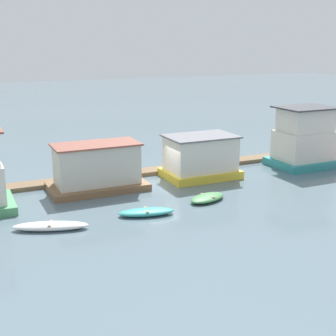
{
  "coord_description": "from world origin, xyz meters",
  "views": [
    {
      "loc": [
        -13.25,
        -29.85,
        9.88
      ],
      "look_at": [
        0.0,
        -1.0,
        1.4
      ],
      "focal_mm": 50.0,
      "sensor_mm": 36.0,
      "label": 1
    }
  ],
  "objects_px": {
    "dinghy_teal": "(146,212)",
    "dinghy_white": "(51,226)",
    "houseboat_teal": "(304,140)",
    "dinghy_green": "(207,198)",
    "houseboat_yellow": "(200,157)",
    "mooring_post_far_left": "(217,161)",
    "mooring_post_near_right": "(223,156)",
    "houseboat_brown": "(97,168)"
  },
  "relations": [
    {
      "from": "dinghy_teal",
      "to": "dinghy_white",
      "type": "bearing_deg",
      "value": 178.89
    },
    {
      "from": "houseboat_teal",
      "to": "dinghy_green",
      "type": "bearing_deg",
      "value": -158.7
    },
    {
      "from": "houseboat_yellow",
      "to": "houseboat_teal",
      "type": "relative_size",
      "value": 1.07
    },
    {
      "from": "houseboat_teal",
      "to": "mooring_post_far_left",
      "type": "distance_m",
      "value": 7.41
    },
    {
      "from": "dinghy_white",
      "to": "dinghy_teal",
      "type": "xyz_separation_m",
      "value": [
        5.61,
        -0.11,
        -0.02
      ]
    },
    {
      "from": "houseboat_yellow",
      "to": "mooring_post_near_right",
      "type": "distance_m",
      "value": 3.42
    },
    {
      "from": "houseboat_brown",
      "to": "dinghy_green",
      "type": "relative_size",
      "value": 2.17
    },
    {
      "from": "dinghy_white",
      "to": "dinghy_teal",
      "type": "height_order",
      "value": "dinghy_white"
    },
    {
      "from": "dinghy_green",
      "to": "mooring_post_far_left",
      "type": "relative_size",
      "value": 2.35
    },
    {
      "from": "houseboat_brown",
      "to": "mooring_post_near_right",
      "type": "bearing_deg",
      "value": 7.14
    },
    {
      "from": "houseboat_brown",
      "to": "dinghy_green",
      "type": "distance_m",
      "value": 7.95
    },
    {
      "from": "mooring_post_far_left",
      "to": "mooring_post_near_right",
      "type": "bearing_deg",
      "value": 0.0
    },
    {
      "from": "dinghy_teal",
      "to": "houseboat_teal",
      "type": "bearing_deg",
      "value": 18.2
    },
    {
      "from": "houseboat_teal",
      "to": "mooring_post_near_right",
      "type": "relative_size",
      "value": 2.45
    },
    {
      "from": "houseboat_brown",
      "to": "mooring_post_far_left",
      "type": "height_order",
      "value": "houseboat_brown"
    },
    {
      "from": "houseboat_brown",
      "to": "dinghy_white",
      "type": "height_order",
      "value": "houseboat_brown"
    },
    {
      "from": "houseboat_yellow",
      "to": "mooring_post_near_right",
      "type": "bearing_deg",
      "value": 27.83
    },
    {
      "from": "houseboat_brown",
      "to": "houseboat_yellow",
      "type": "distance_m",
      "value": 8.01
    },
    {
      "from": "dinghy_white",
      "to": "mooring_post_near_right",
      "type": "distance_m",
      "value": 17.12
    },
    {
      "from": "dinghy_white",
      "to": "mooring_post_far_left",
      "type": "height_order",
      "value": "mooring_post_far_left"
    },
    {
      "from": "houseboat_brown",
      "to": "houseboat_yellow",
      "type": "xyz_separation_m",
      "value": [
        8.01,
        -0.2,
        0.02
      ]
    },
    {
      "from": "houseboat_teal",
      "to": "mooring_post_near_right",
      "type": "xyz_separation_m",
      "value": [
        -6.35,
        2.17,
        -1.18
      ]
    },
    {
      "from": "dinghy_teal",
      "to": "mooring_post_far_left",
      "type": "distance_m",
      "value": 11.92
    },
    {
      "from": "houseboat_yellow",
      "to": "mooring_post_far_left",
      "type": "height_order",
      "value": "houseboat_yellow"
    },
    {
      "from": "houseboat_yellow",
      "to": "mooring_post_near_right",
      "type": "height_order",
      "value": "houseboat_yellow"
    },
    {
      "from": "houseboat_yellow",
      "to": "dinghy_white",
      "type": "xyz_separation_m",
      "value": [
        -12.44,
        -5.8,
        -1.33
      ]
    },
    {
      "from": "mooring_post_far_left",
      "to": "houseboat_brown",
      "type": "bearing_deg",
      "value": -172.48
    },
    {
      "from": "houseboat_brown",
      "to": "mooring_post_far_left",
      "type": "distance_m",
      "value": 10.57
    },
    {
      "from": "houseboat_brown",
      "to": "mooring_post_near_right",
      "type": "relative_size",
      "value": 3.19
    },
    {
      "from": "houseboat_yellow",
      "to": "houseboat_teal",
      "type": "xyz_separation_m",
      "value": [
        9.34,
        -0.59,
        0.68
      ]
    },
    {
      "from": "houseboat_brown",
      "to": "houseboat_yellow",
      "type": "height_order",
      "value": "houseboat_brown"
    },
    {
      "from": "houseboat_brown",
      "to": "dinghy_teal",
      "type": "height_order",
      "value": "houseboat_brown"
    },
    {
      "from": "houseboat_brown",
      "to": "houseboat_teal",
      "type": "distance_m",
      "value": 17.38
    },
    {
      "from": "dinghy_white",
      "to": "houseboat_yellow",
      "type": "bearing_deg",
      "value": 25.0
    },
    {
      "from": "houseboat_yellow",
      "to": "dinghy_white",
      "type": "height_order",
      "value": "houseboat_yellow"
    },
    {
      "from": "dinghy_white",
      "to": "mooring_post_near_right",
      "type": "relative_size",
      "value": 2.02
    },
    {
      "from": "dinghy_teal",
      "to": "dinghy_green",
      "type": "bearing_deg",
      "value": 9.92
    },
    {
      "from": "dinghy_white",
      "to": "mooring_post_far_left",
      "type": "bearing_deg",
      "value": 26.39
    },
    {
      "from": "dinghy_white",
      "to": "mooring_post_far_left",
      "type": "distance_m",
      "value": 16.61
    },
    {
      "from": "houseboat_teal",
      "to": "dinghy_teal",
      "type": "height_order",
      "value": "houseboat_teal"
    },
    {
      "from": "houseboat_yellow",
      "to": "houseboat_teal",
      "type": "bearing_deg",
      "value": -3.64
    },
    {
      "from": "dinghy_white",
      "to": "dinghy_green",
      "type": "height_order",
      "value": "dinghy_white"
    }
  ]
}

